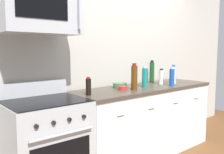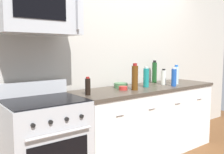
% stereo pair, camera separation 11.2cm
% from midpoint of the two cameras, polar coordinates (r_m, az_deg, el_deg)
% --- Properties ---
extents(ground_plane, '(6.23, 6.23, 0.00)m').
position_cam_midpoint_polar(ground_plane, '(3.54, 6.70, -17.08)').
color(ground_plane, brown).
extents(back_wall, '(5.20, 0.10, 2.70)m').
position_cam_midpoint_polar(back_wall, '(3.54, 2.14, 5.46)').
color(back_wall, '#B7B2A8').
rests_on(back_wall, ground_plane).
extents(counter_unit, '(2.11, 0.66, 0.92)m').
position_cam_midpoint_polar(counter_unit, '(3.38, 6.81, -9.91)').
color(counter_unit, white).
rests_on(counter_unit, ground_plane).
extents(range_oven, '(0.76, 0.69, 1.07)m').
position_cam_midpoint_polar(range_oven, '(2.59, -16.35, -15.03)').
color(range_oven, '#B7BABF').
rests_on(range_oven, ground_plane).
extents(microwave, '(0.74, 0.44, 0.40)m').
position_cam_midpoint_polar(microwave, '(2.49, -17.70, 14.08)').
color(microwave, '#B7BABF').
extents(bottle_vinegar_white, '(0.07, 0.07, 0.22)m').
position_cam_midpoint_polar(bottle_vinegar_white, '(3.50, 10.51, 0.01)').
color(bottle_vinegar_white, silver).
rests_on(bottle_vinegar_white, countertop_slab).
extents(bottle_water_clear, '(0.07, 0.07, 0.27)m').
position_cam_midpoint_polar(bottle_water_clear, '(3.61, 13.26, 0.51)').
color(bottle_water_clear, silver).
rests_on(bottle_water_clear, countertop_slab).
extents(bottle_soda_blue, '(0.07, 0.07, 0.25)m').
position_cam_midpoint_polar(bottle_soda_blue, '(3.38, 12.84, 0.01)').
color(bottle_soda_blue, '#1E4CA5').
rests_on(bottle_soda_blue, countertop_slab).
extents(bottle_sparkling_teal, '(0.07, 0.07, 0.27)m').
position_cam_midpoint_polar(bottle_sparkling_teal, '(3.22, 6.64, -0.04)').
color(bottle_sparkling_teal, '#197F7A').
rests_on(bottle_sparkling_teal, countertop_slab).
extents(bottle_wine_green, '(0.07, 0.07, 0.33)m').
position_cam_midpoint_polar(bottle_wine_green, '(3.70, 8.41, 1.18)').
color(bottle_wine_green, '#19471E').
rests_on(bottle_wine_green, countertop_slab).
extents(bottle_soy_sauce_dark, '(0.06, 0.06, 0.20)m').
position_cam_midpoint_polar(bottle_soy_sauce_dark, '(2.63, -6.73, -2.22)').
color(bottle_soy_sauce_dark, black).
rests_on(bottle_soy_sauce_dark, countertop_slab).
extents(bottle_wine_amber, '(0.08, 0.08, 0.32)m').
position_cam_midpoint_polar(bottle_wine_amber, '(2.96, 4.13, -0.08)').
color(bottle_wine_amber, '#59330F').
rests_on(bottle_wine_amber, countertop_slab).
extents(bowl_red_small, '(0.11, 0.11, 0.04)m').
position_cam_midpoint_polar(bowl_red_small, '(2.97, 1.41, -2.55)').
color(bowl_red_small, '#B72D28').
rests_on(bowl_red_small, countertop_slab).
extents(bowl_green_glaze, '(0.17, 0.17, 0.06)m').
position_cam_midpoint_polar(bowl_green_glaze, '(3.14, 0.79, -1.91)').
color(bowl_green_glaze, '#477A4C').
rests_on(bowl_green_glaze, countertop_slab).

